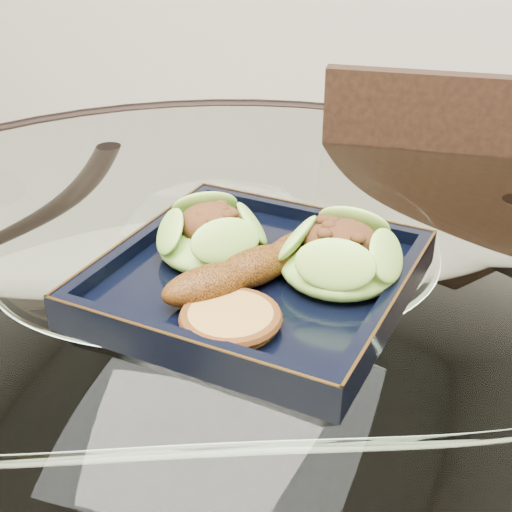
% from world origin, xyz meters
% --- Properties ---
extents(dining_table, '(1.13, 1.13, 0.77)m').
position_xyz_m(dining_table, '(-0.00, -0.00, 0.60)').
color(dining_table, white).
rests_on(dining_table, ground).
extents(dining_chair, '(0.41, 0.41, 0.87)m').
position_xyz_m(dining_chair, '(0.20, 0.31, 0.49)').
color(dining_chair, '#311C10').
rests_on(dining_chair, ground).
extents(navy_plate, '(0.30, 0.30, 0.02)m').
position_xyz_m(navy_plate, '(0.05, -0.03, 0.77)').
color(navy_plate, black).
rests_on(navy_plate, dining_table).
extents(lettuce_wrap_left, '(0.12, 0.12, 0.04)m').
position_xyz_m(lettuce_wrap_left, '(-0.00, -0.01, 0.80)').
color(lettuce_wrap_left, '#679D2D').
rests_on(lettuce_wrap_left, navy_plate).
extents(lettuce_wrap_right, '(0.15, 0.15, 0.04)m').
position_xyz_m(lettuce_wrap_right, '(0.13, -0.01, 0.80)').
color(lettuce_wrap_right, '#62A12E').
rests_on(lettuce_wrap_right, navy_plate).
extents(roasted_plantain, '(0.13, 0.17, 0.03)m').
position_xyz_m(roasted_plantain, '(0.05, -0.04, 0.80)').
color(roasted_plantain, '#61330A').
rests_on(roasted_plantain, navy_plate).
extents(crumb_patty, '(0.10, 0.10, 0.01)m').
position_xyz_m(crumb_patty, '(0.06, -0.12, 0.79)').
color(crumb_patty, olive).
rests_on(crumb_patty, navy_plate).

